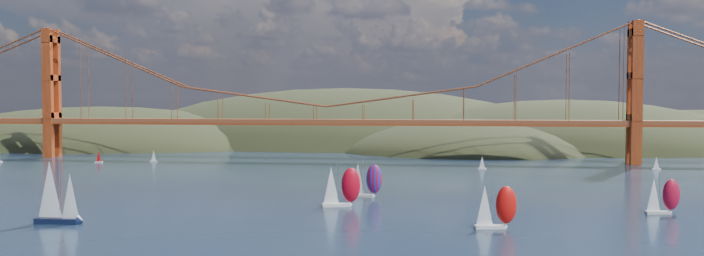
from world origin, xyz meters
name	(u,v)px	position (x,y,z in m)	size (l,w,h in m)	color
headlands	(439,168)	(44.95, 278.29, -12.46)	(725.00, 225.00, 96.00)	black
bridge	(323,81)	(-1.75, 180.00, 32.23)	(552.00, 12.00, 55.00)	brown
sloop_navy	(56,193)	(-31.55, 33.80, 6.25)	(9.10, 5.16, 14.16)	black
racer_0	(341,186)	(22.74, 62.61, 4.89)	(9.23, 5.22, 10.34)	white
racer_1	(495,206)	(56.56, 39.54, 4.48)	(8.44, 4.37, 9.48)	white
racer_2	(662,195)	(94.34, 61.50, 4.13)	(7.78, 3.97, 8.74)	silver
racer_rwb	(366,180)	(26.88, 78.74, 4.53)	(8.50, 4.02, 9.59)	silver
distant_boat_2	(99,157)	(-87.78, 158.56, 2.41)	(3.00, 2.00, 4.70)	silver
distant_boat_3	(154,156)	(-67.55, 164.16, 2.41)	(3.00, 2.00, 4.70)	silver
distant_boat_4	(656,163)	(121.83, 157.83, 2.41)	(3.00, 2.00, 4.70)	silver
distant_boat_8	(482,163)	(60.70, 151.51, 2.41)	(3.00, 2.00, 4.70)	silver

